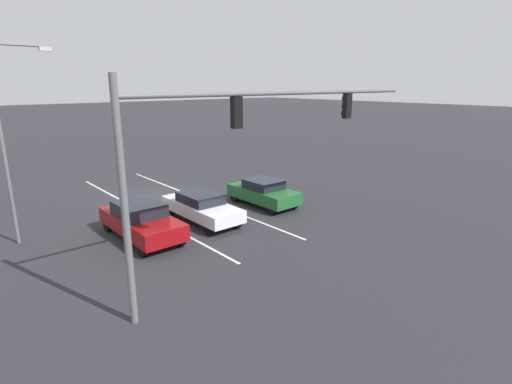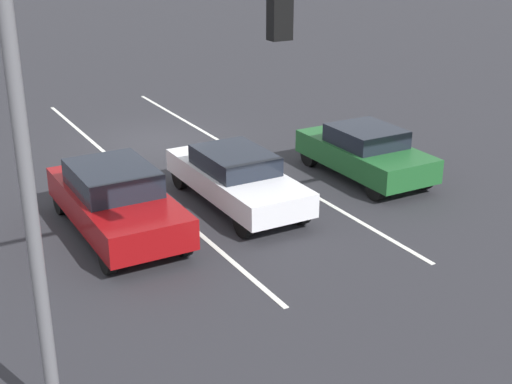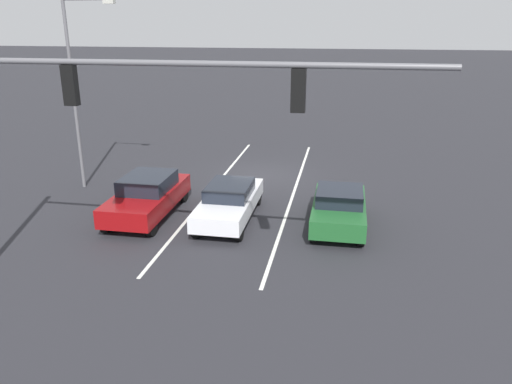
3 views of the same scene
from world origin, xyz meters
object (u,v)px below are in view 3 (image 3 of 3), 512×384
at_px(car_darkgreen_leftlane_front, 339,207).
at_px(car_white_midlane_front, 229,201).
at_px(street_lamp_right_shoulder, 78,81).
at_px(traffic_signal_gantry, 80,114).
at_px(car_maroon_rightlane_front, 147,195).

bearing_deg(car_darkgreen_leftlane_front, car_white_midlane_front, 0.52).
relative_size(car_darkgreen_leftlane_front, street_lamp_right_shoulder, 0.52).
bearing_deg(traffic_signal_gantry, car_white_midlane_front, -110.69).
xyz_separation_m(car_white_midlane_front, traffic_signal_gantry, (2.25, 5.94, 4.21)).
relative_size(car_white_midlane_front, street_lamp_right_shoulder, 0.59).
bearing_deg(car_darkgreen_leftlane_front, car_maroon_rightlane_front, 1.50).
xyz_separation_m(car_white_midlane_front, car_darkgreen_leftlane_front, (-4.03, -0.04, -0.00)).
distance_m(car_maroon_rightlane_front, car_darkgreen_leftlane_front, 7.19).
relative_size(car_darkgreen_leftlane_front, traffic_signal_gantry, 0.33).
bearing_deg(car_maroon_rightlane_front, car_darkgreen_leftlane_front, -178.50).
distance_m(car_white_midlane_front, car_maroon_rightlane_front, 3.16).
bearing_deg(traffic_signal_gantry, car_maroon_rightlane_front, -81.04).
bearing_deg(car_white_midlane_front, traffic_signal_gantry, 69.31).
bearing_deg(car_maroon_rightlane_front, traffic_signal_gantry, 98.96).
height_order(car_darkgreen_leftlane_front, street_lamp_right_shoulder, street_lamp_right_shoulder).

